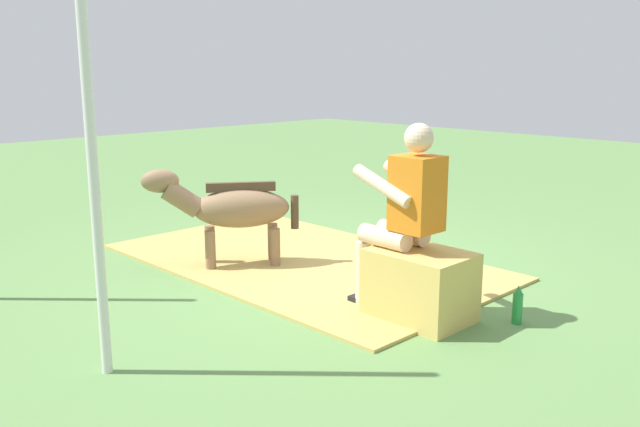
{
  "coord_description": "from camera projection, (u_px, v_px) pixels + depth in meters",
  "views": [
    {
      "loc": [
        -4.01,
        4.02,
        1.75
      ],
      "look_at": [
        -0.12,
        0.21,
        0.55
      ],
      "focal_mm": 38.0,
      "sensor_mm": 36.0,
      "label": 1
    }
  ],
  "objects": [
    {
      "name": "soda_bottle",
      "position": [
        518.0,
        305.0,
        4.65
      ],
      "size": [
        0.07,
        0.07,
        0.28
      ],
      "color": "#268C3F",
      "rests_on": "ground"
    },
    {
      "name": "hay_bale",
      "position": [
        420.0,
        285.0,
        4.72
      ],
      "size": [
        0.68,
        0.5,
        0.49
      ],
      "primitive_type": "cube",
      "color": "tan",
      "rests_on": "ground"
    },
    {
      "name": "tent_pole_left",
      "position": [
        93.0,
        173.0,
        3.69
      ],
      "size": [
        0.06,
        0.06,
        2.34
      ],
      "primitive_type": "cylinder",
      "color": "silver",
      "rests_on": "ground"
    },
    {
      "name": "person_seated",
      "position": [
        404.0,
        209.0,
        4.72
      ],
      "size": [
        0.67,
        0.42,
        1.37
      ],
      "color": "beige",
      "rests_on": "ground"
    },
    {
      "name": "ground_plane",
      "position": [
        328.0,
        269.0,
        5.92
      ],
      "size": [
        24.0,
        24.0,
        0.0
      ],
      "primitive_type": "plane",
      "color": "#608C4C"
    },
    {
      "name": "pony_standing",
      "position": [
        231.0,
        208.0,
        5.88
      ],
      "size": [
        0.91,
        1.17,
        0.88
      ],
      "color": "#8C6B4C",
      "rests_on": "ground"
    },
    {
      "name": "hay_patch",
      "position": [
        303.0,
        261.0,
        6.11
      ],
      "size": [
        3.5,
        2.08,
        0.02
      ],
      "primitive_type": "cube",
      "color": "tan",
      "rests_on": "ground"
    }
  ]
}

